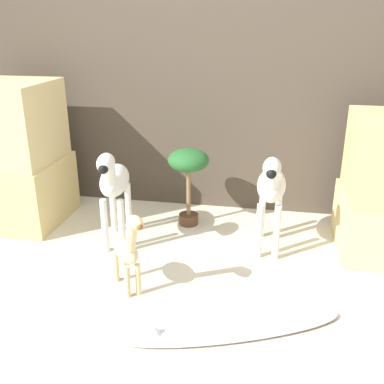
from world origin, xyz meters
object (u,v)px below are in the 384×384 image
object	(u,v)px
surfboard	(231,326)
zebra_left	(114,183)
potted_palm_front	(188,167)
zebra_right	(271,188)
giraffe_figurine	(128,249)

from	to	relation	value
surfboard	zebra_left	bearing A→B (deg)	138.21
zebra_left	potted_palm_front	bearing A→B (deg)	43.82
zebra_right	zebra_left	size ratio (longest dim) A/B	1.00
zebra_right	giraffe_figurine	xyz separation A→B (m)	(-0.76, -0.63, -0.18)
zebra_right	surfboard	size ratio (longest dim) A/B	0.62
giraffe_figurine	potted_palm_front	bearing A→B (deg)	80.33
zebra_left	zebra_right	bearing A→B (deg)	5.63
zebra_left	potted_palm_front	distance (m)	0.59
zebra_left	potted_palm_front	world-z (taller)	zebra_left
potted_palm_front	surfboard	world-z (taller)	potted_palm_front
zebra_right	surfboard	bearing A→B (deg)	-99.75
surfboard	giraffe_figurine	bearing A→B (deg)	157.99
potted_palm_front	zebra_left	bearing A→B (deg)	-136.18
zebra_right	potted_palm_front	distance (m)	0.67
giraffe_figurine	surfboard	world-z (taller)	giraffe_figurine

